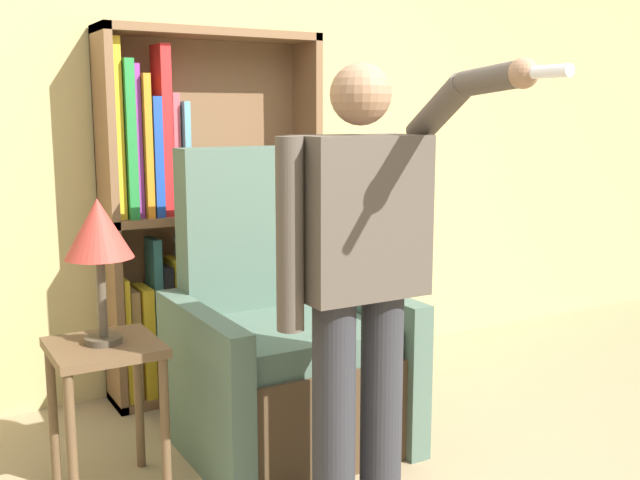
{
  "coord_description": "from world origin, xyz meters",
  "views": [
    {
      "loc": [
        -1.48,
        -1.76,
        1.46
      ],
      "look_at": [
        -0.08,
        0.68,
        0.98
      ],
      "focal_mm": 42.0,
      "sensor_mm": 36.0,
      "label": 1
    }
  ],
  "objects_px": {
    "bookcase": "(188,227)",
    "side_table": "(106,374)",
    "table_lamp": "(98,234)",
    "armchair": "(282,354)",
    "person_standing": "(361,272)"
  },
  "relations": [
    {
      "from": "bookcase",
      "to": "table_lamp",
      "type": "bearing_deg",
      "value": -126.82
    },
    {
      "from": "armchair",
      "to": "side_table",
      "type": "xyz_separation_m",
      "value": [
        -0.8,
        -0.11,
        0.08
      ]
    },
    {
      "from": "table_lamp",
      "to": "bookcase",
      "type": "bearing_deg",
      "value": 53.18
    },
    {
      "from": "person_standing",
      "to": "table_lamp",
      "type": "height_order",
      "value": "person_standing"
    },
    {
      "from": "armchair",
      "to": "person_standing",
      "type": "xyz_separation_m",
      "value": [
        -0.09,
        -0.78,
        0.53
      ]
    },
    {
      "from": "bookcase",
      "to": "armchair",
      "type": "height_order",
      "value": "bookcase"
    },
    {
      "from": "side_table",
      "to": "table_lamp",
      "type": "height_order",
      "value": "table_lamp"
    },
    {
      "from": "armchair",
      "to": "person_standing",
      "type": "height_order",
      "value": "person_standing"
    },
    {
      "from": "bookcase",
      "to": "armchair",
      "type": "distance_m",
      "value": 0.92
    },
    {
      "from": "bookcase",
      "to": "side_table",
      "type": "bearing_deg",
      "value": -126.82
    },
    {
      "from": "armchair",
      "to": "person_standing",
      "type": "distance_m",
      "value": 0.95
    },
    {
      "from": "bookcase",
      "to": "table_lamp",
      "type": "height_order",
      "value": "bookcase"
    },
    {
      "from": "person_standing",
      "to": "side_table",
      "type": "height_order",
      "value": "person_standing"
    },
    {
      "from": "table_lamp",
      "to": "person_standing",
      "type": "bearing_deg",
      "value": -43.39
    },
    {
      "from": "armchair",
      "to": "side_table",
      "type": "distance_m",
      "value": 0.82
    }
  ]
}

